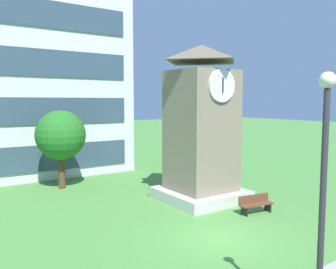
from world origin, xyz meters
TOP-DOWN VIEW (x-y plane):
  - ground_plane at (0.00, 0.00)m, footprint 160.00×160.00m
  - clock_tower at (3.01, 4.79)m, footprint 4.16×4.16m
  - park_bench at (3.72, 1.45)m, footprint 1.85×0.74m
  - street_lamp at (-2.15, -5.64)m, footprint 0.36×0.36m
  - tree_near_tower at (-2.56, 11.67)m, footprint 3.08×3.08m

SIDE VIEW (x-z plane):
  - ground_plane at x=0.00m, z-range 0.00..0.00m
  - park_bench at x=3.72m, z-range 0.02..0.90m
  - tree_near_tower at x=-2.56m, z-range 0.88..5.78m
  - clock_tower at x=3.01m, z-range -0.52..7.94m
  - street_lamp at x=-2.15m, z-range 0.71..6.78m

